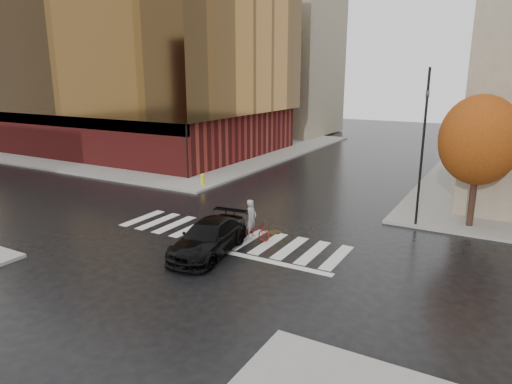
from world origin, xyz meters
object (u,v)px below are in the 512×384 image
traffic_light_ne (424,137)px  fire_hydrant (203,179)px  cyclist (253,226)px  traffic_light_nw (186,129)px  sedan (209,238)px

traffic_light_ne → fire_hydrant: 15.06m
traffic_light_ne → fire_hydrant: (-14.44, 1.53, -4.01)m
cyclist → traffic_light_nw: traffic_light_nw is taller
cyclist → traffic_light_nw: bearing=47.8°
sedan → traffic_light_nw: size_ratio=0.76×
sedan → cyclist: bearing=64.0°
traffic_light_nw → sedan: bearing=36.6°
cyclist → traffic_light_nw: size_ratio=0.30×
sedan → cyclist: cyclist is taller
cyclist → fire_hydrant: size_ratio=2.41×
traffic_light_nw → fire_hydrant: bearing=56.9°
traffic_light_ne → sedan: bearing=28.5°
sedan → traffic_light_nw: bearing=123.4°
fire_hydrant → sedan: bearing=-52.7°
traffic_light_nw → traffic_light_ne: (16.60, -2.70, 0.86)m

